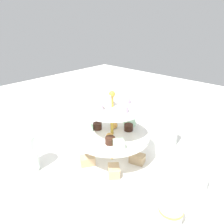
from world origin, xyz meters
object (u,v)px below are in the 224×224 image
at_px(tiered_serving_stand, 112,141).
at_px(butter_knife_left, 89,122).
at_px(water_glass_short_left, 196,180).
at_px(teacup_with_saucer, 170,216).
at_px(water_glass_mid_back, 169,132).
at_px(water_glass_tall_right, 27,153).

bearing_deg(tiered_serving_stand, butter_knife_left, -28.18).
distance_m(tiered_serving_stand, water_glass_short_left, 0.28).
xyz_separation_m(water_glass_short_left, butter_knife_left, (0.56, -0.10, -0.03)).
height_order(teacup_with_saucer, water_glass_mid_back, water_glass_mid_back).
xyz_separation_m(teacup_with_saucer, water_glass_mid_back, (0.19, -0.33, 0.03)).
bearing_deg(tiered_serving_stand, water_glass_mid_back, -110.87).
bearing_deg(butter_knife_left, teacup_with_saucer, 99.73).
height_order(water_glass_short_left, water_glass_mid_back, water_glass_mid_back).
bearing_deg(water_glass_short_left, butter_knife_left, -9.83).
bearing_deg(water_glass_mid_back, water_glass_tall_right, 60.21).
xyz_separation_m(water_glass_short_left, teacup_with_saucer, (-0.00, 0.15, -0.01)).
bearing_deg(water_glass_short_left, tiered_serving_stand, 11.92).
height_order(water_glass_tall_right, teacup_with_saucer, water_glass_tall_right).
relative_size(water_glass_tall_right, water_glass_short_left, 1.79).
bearing_deg(tiered_serving_stand, water_glass_tall_right, 52.17).
bearing_deg(teacup_with_saucer, tiered_serving_stand, -19.04).
bearing_deg(butter_knife_left, water_glass_tall_right, 51.22).
bearing_deg(butter_knife_left, tiered_serving_stand, 95.42).
relative_size(tiered_serving_stand, teacup_with_saucer, 3.32).
bearing_deg(water_glass_tall_right, butter_knife_left, -72.38).
relative_size(tiered_serving_stand, water_glass_tall_right, 2.39).
distance_m(tiered_serving_stand, butter_knife_left, 0.33).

